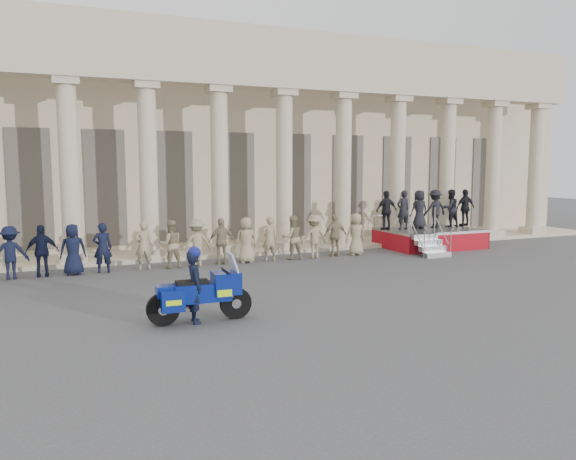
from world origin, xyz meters
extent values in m
plane|color=#454548|center=(0.00, 0.00, 0.00)|extent=(90.00, 90.00, 0.00)
cube|color=#C3B192|center=(0.00, 15.00, 4.50)|extent=(40.00, 10.00, 9.00)
cube|color=#C3B192|center=(0.00, 8.80, 0.07)|extent=(40.00, 2.60, 0.15)
cube|color=#C3B192|center=(0.00, 8.00, 6.79)|extent=(35.80, 1.00, 1.00)
cube|color=#C3B192|center=(0.00, 8.00, 7.89)|extent=(35.80, 1.00, 1.20)
cube|color=#C3B192|center=(-3.90, 8.00, 0.30)|extent=(0.90, 0.90, 0.30)
cylinder|color=#C3B192|center=(-3.90, 8.00, 3.25)|extent=(0.64, 0.64, 5.60)
cube|color=#C3B192|center=(-3.90, 8.00, 6.17)|extent=(0.85, 0.85, 0.24)
cube|color=#C3B192|center=(-1.30, 8.00, 0.30)|extent=(0.90, 0.90, 0.30)
cylinder|color=#C3B192|center=(-1.30, 8.00, 3.25)|extent=(0.64, 0.64, 5.60)
cube|color=#C3B192|center=(-1.30, 8.00, 6.17)|extent=(0.85, 0.85, 0.24)
cube|color=#C3B192|center=(1.30, 8.00, 0.30)|extent=(0.90, 0.90, 0.30)
cylinder|color=#C3B192|center=(1.30, 8.00, 3.25)|extent=(0.64, 0.64, 5.60)
cube|color=#C3B192|center=(1.30, 8.00, 6.17)|extent=(0.85, 0.85, 0.24)
cube|color=#C3B192|center=(3.90, 8.00, 0.30)|extent=(0.90, 0.90, 0.30)
cylinder|color=#C3B192|center=(3.90, 8.00, 3.25)|extent=(0.64, 0.64, 5.60)
cube|color=#C3B192|center=(3.90, 8.00, 6.17)|extent=(0.85, 0.85, 0.24)
cube|color=#C3B192|center=(6.50, 8.00, 0.30)|extent=(0.90, 0.90, 0.30)
cylinder|color=#C3B192|center=(6.50, 8.00, 3.25)|extent=(0.64, 0.64, 5.60)
cube|color=#C3B192|center=(6.50, 8.00, 6.17)|extent=(0.85, 0.85, 0.24)
cube|color=#C3B192|center=(9.10, 8.00, 0.30)|extent=(0.90, 0.90, 0.30)
cylinder|color=#C3B192|center=(9.10, 8.00, 3.25)|extent=(0.64, 0.64, 5.60)
cube|color=#C3B192|center=(9.10, 8.00, 6.17)|extent=(0.85, 0.85, 0.24)
cube|color=#C3B192|center=(11.70, 8.00, 0.30)|extent=(0.90, 0.90, 0.30)
cylinder|color=#C3B192|center=(11.70, 8.00, 3.25)|extent=(0.64, 0.64, 5.60)
cube|color=#C3B192|center=(11.70, 8.00, 6.17)|extent=(0.85, 0.85, 0.24)
cube|color=#C3B192|center=(14.30, 8.00, 0.30)|extent=(0.90, 0.90, 0.30)
cylinder|color=#C3B192|center=(14.30, 8.00, 3.25)|extent=(0.64, 0.64, 5.60)
cube|color=#C3B192|center=(14.30, 8.00, 6.17)|extent=(0.85, 0.85, 0.24)
cube|color=#C3B192|center=(16.90, 8.00, 0.30)|extent=(0.90, 0.90, 0.30)
cylinder|color=#C3B192|center=(16.90, 8.00, 3.25)|extent=(0.64, 0.64, 5.60)
cube|color=#C3B192|center=(16.90, 8.00, 6.17)|extent=(0.85, 0.85, 0.24)
cube|color=black|center=(-5.20, 10.02, 2.55)|extent=(1.30, 0.12, 4.20)
cube|color=black|center=(-2.60, 10.02, 2.55)|extent=(1.30, 0.12, 4.20)
cube|color=black|center=(0.00, 10.02, 2.55)|extent=(1.30, 0.12, 4.20)
cube|color=black|center=(2.60, 10.02, 2.55)|extent=(1.30, 0.12, 4.20)
cube|color=black|center=(5.20, 10.02, 2.55)|extent=(1.30, 0.12, 4.20)
cube|color=black|center=(7.80, 10.02, 2.55)|extent=(1.30, 0.12, 4.20)
cube|color=black|center=(10.40, 10.02, 2.55)|extent=(1.30, 0.12, 4.20)
cube|color=black|center=(13.00, 10.02, 2.55)|extent=(1.30, 0.12, 4.20)
cube|color=black|center=(15.60, 10.02, 2.55)|extent=(1.30, 0.12, 4.20)
imported|color=black|center=(-5.71, 6.29, 0.80)|extent=(1.04, 0.60, 1.61)
imported|color=black|center=(-4.83, 6.29, 0.80)|extent=(0.94, 0.39, 1.61)
imported|color=black|center=(-3.94, 6.29, 0.80)|extent=(0.79, 0.51, 1.61)
imported|color=black|center=(-3.06, 6.29, 0.80)|extent=(0.59, 0.38, 1.61)
imported|color=gray|center=(-1.78, 6.29, 0.80)|extent=(0.59, 0.38, 1.61)
imported|color=gray|center=(-0.90, 6.29, 0.80)|extent=(0.78, 0.61, 1.61)
imported|color=gray|center=(-0.02, 6.29, 0.80)|extent=(1.04, 0.60, 1.61)
imported|color=gray|center=(0.86, 6.29, 0.80)|extent=(0.94, 0.39, 1.61)
imported|color=gray|center=(1.74, 6.29, 0.80)|extent=(0.79, 0.51, 1.61)
imported|color=gray|center=(2.62, 6.29, 0.80)|extent=(0.59, 0.38, 1.61)
imported|color=gray|center=(3.50, 6.29, 0.80)|extent=(0.78, 0.61, 1.61)
imported|color=gray|center=(4.38, 6.29, 0.80)|extent=(1.04, 0.60, 1.61)
imported|color=gray|center=(5.27, 6.29, 0.80)|extent=(0.94, 0.39, 1.61)
imported|color=gray|center=(6.15, 6.29, 0.80)|extent=(0.79, 0.51, 1.61)
cube|color=gray|center=(10.03, 6.91, 0.74)|extent=(3.90, 2.79, 0.10)
cube|color=#9E0C17|center=(10.03, 5.54, 0.34)|extent=(3.90, 0.04, 0.69)
cube|color=#9E0C17|center=(8.10, 6.91, 0.34)|extent=(0.04, 2.79, 0.69)
cube|color=#9E0C17|center=(11.96, 6.91, 0.34)|extent=(0.04, 2.79, 0.69)
cube|color=gray|center=(8.68, 4.62, 0.10)|extent=(1.10, 0.28, 0.20)
cube|color=gray|center=(8.68, 4.90, 0.30)|extent=(1.10, 0.28, 0.20)
cube|color=gray|center=(8.68, 5.18, 0.49)|extent=(1.10, 0.28, 0.20)
cube|color=gray|center=(8.68, 5.46, 0.69)|extent=(1.10, 0.28, 0.20)
cylinder|color=gray|center=(10.03, 8.25, 1.29)|extent=(3.90, 0.04, 0.04)
imported|color=black|center=(8.03, 7.11, 1.59)|extent=(0.94, 0.39, 1.60)
imported|color=black|center=(8.83, 7.11, 1.59)|extent=(0.58, 0.38, 1.60)
imported|color=black|center=(9.63, 7.11, 1.59)|extent=(0.78, 0.51, 1.60)
imported|color=black|center=(10.43, 7.11, 1.59)|extent=(1.04, 0.60, 1.60)
imported|color=black|center=(11.23, 7.11, 1.59)|extent=(0.78, 0.61, 1.60)
imported|color=black|center=(12.03, 7.11, 1.59)|extent=(0.94, 0.39, 1.60)
cylinder|color=black|center=(-0.79, -0.52, 0.35)|extent=(0.71, 0.17, 0.71)
cylinder|color=black|center=(-2.39, -0.46, 0.35)|extent=(0.71, 0.17, 0.71)
cube|color=navy|center=(-1.54, -0.49, 0.66)|extent=(1.25, 0.49, 0.41)
cube|color=navy|center=(-1.00, -0.51, 0.83)|extent=(0.61, 0.58, 0.48)
cube|color=silver|center=(-1.00, -0.51, 0.59)|extent=(0.25, 0.33, 0.13)
cube|color=#B2BFCC|center=(-0.82, -0.52, 1.20)|extent=(0.24, 0.50, 0.57)
cube|color=black|center=(-1.75, -0.48, 0.88)|extent=(0.71, 0.39, 0.11)
cube|color=navy|center=(-2.34, -0.46, 0.75)|extent=(0.39, 0.38, 0.24)
cube|color=navy|center=(-2.24, -0.81, 0.59)|extent=(0.49, 0.25, 0.43)
cube|color=#C5F80D|center=(-2.24, -0.81, 0.59)|extent=(0.33, 0.27, 0.11)
cube|color=navy|center=(-2.22, -0.13, 0.59)|extent=(0.49, 0.25, 0.43)
cube|color=#C5F80D|center=(-2.22, -0.13, 0.59)|extent=(0.33, 0.27, 0.11)
cylinder|color=silver|center=(-2.06, -0.22, 0.32)|extent=(0.65, 0.13, 0.11)
cylinder|color=black|center=(-1.00, -0.51, 1.09)|extent=(0.06, 0.75, 0.04)
imported|color=black|center=(-1.70, -0.49, 0.80)|extent=(0.40, 0.59, 1.59)
sphere|color=navy|center=(-1.70, -0.49, 1.54)|extent=(0.28, 0.28, 0.28)
camera|label=1|loc=(-4.46, -12.27, 3.41)|focal=35.00mm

